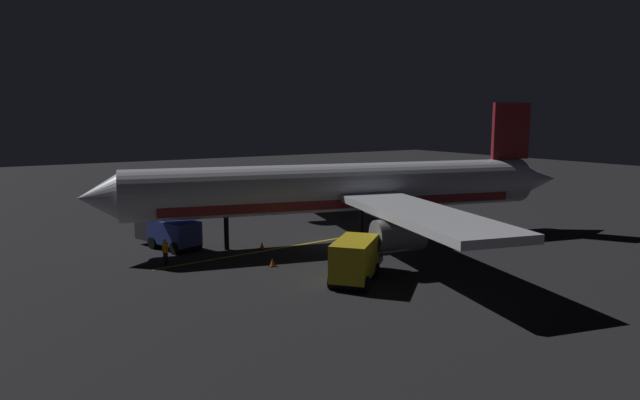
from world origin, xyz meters
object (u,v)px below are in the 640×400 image
object	(u,v)px
traffic_cone_near_left	(272,263)
airliner	(349,190)
ground_crew_worker	(165,252)
traffic_cone_near_right	(262,246)
catering_truck	(357,259)
baggage_truck	(169,233)

from	to	relation	value
traffic_cone_near_left	airliner	bearing A→B (deg)	-67.93
ground_crew_worker	traffic_cone_near_right	size ratio (longest dim) A/B	3.16
traffic_cone_near_right	catering_truck	bearing A→B (deg)	-173.22
airliner	ground_crew_worker	size ratio (longest dim) A/B	22.61
catering_truck	traffic_cone_near_right	distance (m)	10.46
catering_truck	ground_crew_worker	size ratio (longest dim) A/B	3.40
baggage_truck	catering_truck	size ratio (longest dim) A/B	1.03
baggage_truck	traffic_cone_near_right	world-z (taller)	baggage_truck
airliner	traffic_cone_near_right	bearing A→B (deg)	79.93
baggage_truck	traffic_cone_near_left	distance (m)	9.83
airliner	baggage_truck	bearing A→B (deg)	67.35
airliner	traffic_cone_near_right	size ratio (longest dim) A/B	71.55
ground_crew_worker	traffic_cone_near_left	xyz separation A→B (m)	(-4.27, -5.85, -0.64)
airliner	ground_crew_worker	distance (m)	14.94
baggage_truck	traffic_cone_near_right	size ratio (longest dim) A/B	11.15
airliner	traffic_cone_near_left	distance (m)	10.17
catering_truck	traffic_cone_near_right	world-z (taller)	catering_truck
airliner	traffic_cone_near_left	size ratio (longest dim) A/B	71.55
baggage_truck	ground_crew_worker	xyz separation A→B (m)	(-4.62, 1.73, -0.26)
catering_truck	traffic_cone_near_right	size ratio (longest dim) A/B	10.77
airliner	traffic_cone_near_right	distance (m)	8.18
catering_truck	traffic_cone_near_right	xyz separation A→B (m)	(10.33, 1.23, -1.09)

